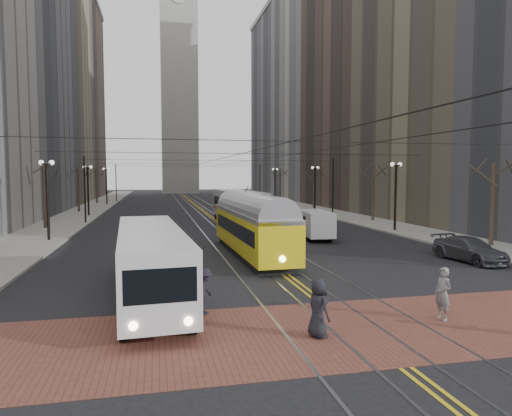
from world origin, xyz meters
name	(u,v)px	position (x,y,z in m)	size (l,w,h in m)	color
ground	(313,296)	(0.00, 0.00, 0.00)	(260.00, 260.00, 0.00)	black
sidewalk_left	(86,211)	(-15.00, 45.00, 0.07)	(5.00, 140.00, 0.15)	gray
sidewalk_right	(307,208)	(15.00, 45.00, 0.07)	(5.00, 140.00, 0.15)	gray
crosswalk_band	(355,329)	(0.00, -4.00, 0.01)	(25.00, 6.00, 0.01)	brown
streetcar_rails	(202,210)	(0.00, 45.00, 0.00)	(4.80, 130.00, 0.02)	gray
centre_lines	(202,210)	(0.00, 45.00, 0.01)	(0.42, 130.00, 0.01)	gold
building_left_midfar	(20,45)	(-27.50, 66.00, 26.00)	(20.00, 20.00, 52.00)	#817359
building_left_far	(60,102)	(-25.50, 86.00, 20.00)	(16.00, 20.00, 40.00)	brown
building_right_mid	(373,92)	(25.50, 46.00, 17.00)	(16.00, 20.00, 34.00)	brown
building_right_midfar	(335,63)	(27.50, 66.00, 26.00)	(20.00, 20.00, 52.00)	#AAA69F
building_right_far	(294,109)	(25.50, 86.00, 20.00)	(16.00, 20.00, 40.00)	slate
clock_tower	(179,51)	(0.00, 102.00, 35.96)	(12.00, 12.00, 66.00)	#B2AFA5
lamp_posts	(218,195)	(0.00, 28.75, 2.80)	(27.60, 57.20, 5.60)	black
street_trees	(210,192)	(0.00, 35.25, 2.80)	(31.68, 53.28, 5.60)	#382D23
trolley_wires	(211,184)	(0.00, 34.83, 3.77)	(25.96, 120.00, 6.60)	black
transit_bus	(150,264)	(-6.34, 0.89, 1.39)	(2.31, 11.09, 2.77)	silver
streetcar	(252,231)	(-0.50, 9.55, 1.47)	(2.31, 12.43, 2.93)	yellow
rear_bus	(239,207)	(1.80, 26.86, 1.62)	(2.70, 12.43, 3.24)	silver
cargo_van	(316,225)	(5.54, 15.04, 1.06)	(1.84, 4.79, 2.12)	white
sedan_grey	(276,209)	(7.83, 35.19, 0.74)	(1.75, 4.34, 1.48)	#42434A
sedan_silver	(265,208)	(7.05, 37.65, 0.69)	(1.47, 4.21, 1.39)	#95969C
sedan_parked	(470,249)	(11.03, 5.03, 0.67)	(1.88, 4.63, 1.34)	#42444A
pedestrian_a	(318,308)	(-1.40, -4.44, 0.89)	(0.86, 0.56, 1.76)	black
pedestrian_b	(443,294)	(3.22, -3.82, 0.90)	(0.65, 0.42, 1.77)	slate
pedestrian_d	(205,291)	(-4.49, -1.50, 0.82)	(1.04, 0.60, 1.61)	black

